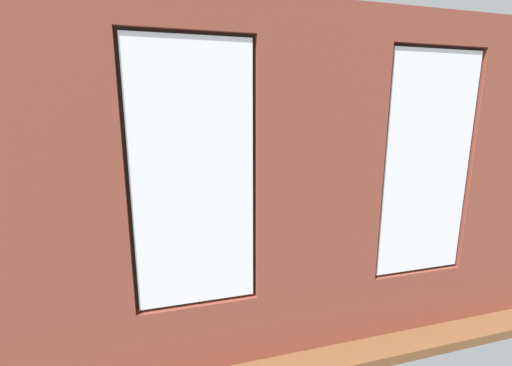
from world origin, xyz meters
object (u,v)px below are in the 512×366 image
Objects in this scene: potted_plant_corner_near_left at (346,182)px; potted_plant_between_couches at (342,256)px; table_plant_small at (230,208)px; papasan_chair at (194,203)px; potted_plant_near_tv at (53,289)px; media_console at (32,270)px; couch_by_window at (232,290)px; couch_left at (385,214)px; coffee_table at (241,217)px; remote_silver at (241,214)px; potted_plant_foreground_right at (88,194)px; tv_flatscreen at (25,221)px; potted_plant_corner_far_left at (495,219)px; potted_plant_mid_room_small at (276,206)px; cup_ceramic at (249,213)px.

potted_plant_corner_near_left is 4.18m from potted_plant_between_couches.
papasan_chair is (0.56, -0.88, -0.09)m from table_plant_small.
papasan_chair is at bearing -118.95° from potted_plant_near_tv.
couch_by_window is at bearing 150.84° from media_console.
potted_plant_corner_near_left is (-0.15, -1.71, 0.26)m from couch_left.
potted_plant_near_tv is 3.17m from potted_plant_between_couches.
remote_silver reaches higher than coffee_table.
coffee_table is 3.01m from potted_plant_foreground_right.
couch_by_window is at bearing 74.12° from coffee_table.
potted_plant_near_tv is (1.79, -0.20, 0.17)m from couch_by_window.
remote_silver is 3.16m from media_console.
potted_plant_near_tv is (5.14, 1.74, 0.17)m from couch_left.
couch_left reaches higher than coffee_table.
couch_left is 1.42× the size of potted_plant_foreground_right.
tv_flatscreen reaches higher than remote_silver.
media_console is at bearing 82.62° from potted_plant_foreground_right.
remote_silver is at bearing 126.89° from papasan_chair.
papasan_chair is at bearing -57.77° from table_plant_small.
potted_plant_between_couches is at bearing 134.07° from potted_plant_foreground_right.
couch_left is at bearing -85.81° from potted_plant_corner_far_left.
papasan_chair is at bearing 170.91° from potted_plant_foreground_right.
potted_plant_corner_far_left is (-5.85, 1.40, 0.61)m from media_console.
potted_plant_foreground_right is 3.66m from potted_plant_mid_room_small.
remote_silver is at bearing -161.73° from media_console.
couch_by_window is at bearing 119.65° from potted_plant_foreground_right.
potted_plant_corner_far_left reaches higher than cup_ceramic.
couch_by_window is 2.39m from coffee_table.
media_console is 1.17× the size of potted_plant_near_tv.
cup_ceramic is at bearing 131.93° from coffee_table.
potted_plant_mid_room_small is at bearing -156.76° from media_console.
potted_plant_mid_room_small is (1.81, -1.03, 0.02)m from couch_left.
cup_ceramic is 3.58m from potted_plant_corner_far_left.
media_console is 6.31m from potted_plant_corner_near_left.
couch_left is 5.43m from potted_plant_near_tv.
coffee_table is at bearing -97.76° from couch_left.
remote_silver is at bearing -139.39° from potted_plant_near_tv.
cup_ceramic is 0.20× the size of potted_plant_mid_room_small.
remote_silver is at bearing -105.88° from couch_by_window.
potted_plant_foreground_right reaches higher than potted_plant_mid_room_small.
potted_plant_mid_room_small is (-1.63, 0.30, -0.10)m from papasan_chair.
potted_plant_foreground_right is at bearing -26.82° from cup_ceramic.
potted_plant_foreground_right is at bearing -45.93° from potted_plant_between_couches.
tv_flatscreen is (2.99, 0.99, 0.52)m from coffee_table.
tv_flatscreen is 1.01× the size of potted_plant_between_couches.
couch_left reaches higher than papasan_chair.
couch_left is 2.74m from potted_plant_between_couches.
coffee_table is 3.17m from potted_plant_corner_near_left.
potted_plant_corner_near_left is at bearing -151.71° from cup_ceramic.
potted_plant_between_couches is at bearing 161.42° from media_console.
cup_ceramic is (-0.11, 0.12, 0.11)m from coffee_table.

